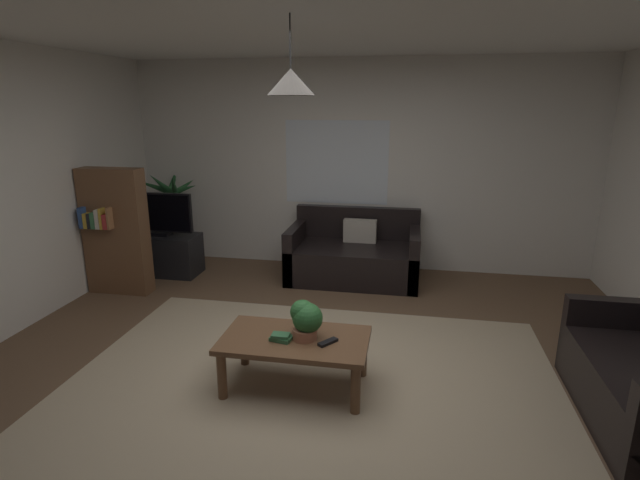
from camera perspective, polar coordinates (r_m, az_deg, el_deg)
name	(u,v)px	position (r m, az deg, el deg)	size (l,w,h in m)	color
floor	(313,383)	(3.94, -0.83, -16.22)	(5.75, 5.72, 0.02)	brown
rug	(308,396)	(3.77, -1.45, -17.62)	(3.74, 3.15, 0.01)	tan
wall_back	(357,166)	(6.25, 4.37, 8.54)	(5.87, 0.06, 2.60)	silver
ceiling	(311,13)	(3.39, -1.02, 24.88)	(5.75, 5.72, 0.02)	white
window_pane	(336,163)	(6.25, 1.92, 8.98)	(1.30, 0.01, 1.04)	white
couch_under_window	(354,257)	(5.95, 3.97, -1.98)	(1.54, 0.88, 0.82)	black
coffee_table	(295,345)	(3.71, -2.94, -12.13)	(1.08, 0.61, 0.40)	brown
book_on_table_0	(282,338)	(3.65, -4.49, -11.28)	(0.15, 0.12, 0.03)	#387247
book_on_table_1	(281,336)	(3.63, -4.60, -11.00)	(0.13, 0.09, 0.02)	#387247
remote_on_table_0	(328,342)	(3.59, 0.93, -11.78)	(0.05, 0.16, 0.02)	black
potted_plant_on_table	(306,318)	(3.62, -1.69, -9.08)	(0.24, 0.22, 0.29)	#B77051
tv_stand	(163,254)	(6.43, -17.74, -1.58)	(0.90, 0.44, 0.50)	black
tv	(159,214)	(6.28, -18.22, 2.92)	(0.85, 0.16, 0.53)	black
potted_palm_corner	(174,220)	(6.79, -16.60, 2.25)	(0.88, 0.90, 1.27)	brown
bookshelf_corner	(115,231)	(5.86, -22.70, 0.96)	(0.70, 0.31, 1.40)	brown
pendant_lamp	(291,82)	(3.29, -3.41, 17.86)	(0.31, 0.31, 0.49)	black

